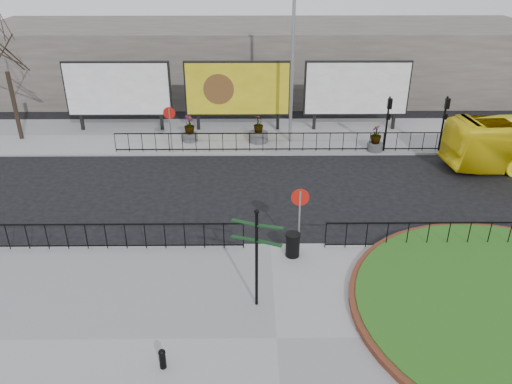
{
  "coord_description": "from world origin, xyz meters",
  "views": [
    {
      "loc": [
        -0.69,
        -15.85,
        10.15
      ],
      "look_at": [
        -0.52,
        1.86,
        1.37
      ],
      "focal_mm": 35.0,
      "sensor_mm": 36.0,
      "label": 1
    }
  ],
  "objects_px": {
    "fingerpost_sign": "(257,249)",
    "litter_bin": "(293,245)",
    "planter_a": "(190,131)",
    "planter_b": "(258,133)",
    "billboard_mid": "(238,89)",
    "bollard": "(162,358)",
    "planter_c": "(376,140)",
    "lamp_post": "(293,57)"
  },
  "relations": [
    {
      "from": "planter_c",
      "to": "bollard",
      "type": "bearing_deg",
      "value": -120.34
    },
    {
      "from": "litter_bin",
      "to": "planter_a",
      "type": "bearing_deg",
      "value": 112.82
    },
    {
      "from": "billboard_mid",
      "to": "planter_b",
      "type": "distance_m",
      "value": 3.12
    },
    {
      "from": "lamp_post",
      "to": "fingerpost_sign",
      "type": "height_order",
      "value": "lamp_post"
    },
    {
      "from": "bollard",
      "to": "planter_c",
      "type": "bearing_deg",
      "value": 59.66
    },
    {
      "from": "bollard",
      "to": "litter_bin",
      "type": "height_order",
      "value": "litter_bin"
    },
    {
      "from": "lamp_post",
      "to": "fingerpost_sign",
      "type": "bearing_deg",
      "value": -98.1
    },
    {
      "from": "lamp_post",
      "to": "planter_a",
      "type": "distance_m",
      "value": 7.02
    },
    {
      "from": "planter_c",
      "to": "litter_bin",
      "type": "bearing_deg",
      "value": -117.21
    },
    {
      "from": "fingerpost_sign",
      "to": "litter_bin",
      "type": "height_order",
      "value": "fingerpost_sign"
    },
    {
      "from": "lamp_post",
      "to": "fingerpost_sign",
      "type": "distance_m",
      "value": 14.88
    },
    {
      "from": "litter_bin",
      "to": "bollard",
      "type": "bearing_deg",
      "value": -125.86
    },
    {
      "from": "lamp_post",
      "to": "bollard",
      "type": "height_order",
      "value": "lamp_post"
    },
    {
      "from": "fingerpost_sign",
      "to": "planter_c",
      "type": "height_order",
      "value": "fingerpost_sign"
    },
    {
      "from": "planter_a",
      "to": "planter_b",
      "type": "xyz_separation_m",
      "value": [
        3.89,
        -0.16,
        -0.09
      ]
    },
    {
      "from": "bollard",
      "to": "planter_b",
      "type": "height_order",
      "value": "planter_b"
    },
    {
      "from": "planter_a",
      "to": "fingerpost_sign",
      "type": "bearing_deg",
      "value": -75.89
    },
    {
      "from": "planter_b",
      "to": "planter_a",
      "type": "bearing_deg",
      "value": 177.67
    },
    {
      "from": "fingerpost_sign",
      "to": "planter_c",
      "type": "bearing_deg",
      "value": 86.3
    },
    {
      "from": "bollard",
      "to": "billboard_mid",
      "type": "bearing_deg",
      "value": 85.34
    },
    {
      "from": "billboard_mid",
      "to": "planter_b",
      "type": "relative_size",
      "value": 3.97
    },
    {
      "from": "planter_b",
      "to": "lamp_post",
      "type": "bearing_deg",
      "value": 4.99
    },
    {
      "from": "fingerpost_sign",
      "to": "planter_b",
      "type": "relative_size",
      "value": 2.14
    },
    {
      "from": "planter_a",
      "to": "litter_bin",
      "type": "bearing_deg",
      "value": -67.18
    },
    {
      "from": "billboard_mid",
      "to": "fingerpost_sign",
      "type": "bearing_deg",
      "value": -86.71
    },
    {
      "from": "lamp_post",
      "to": "planter_b",
      "type": "bearing_deg",
      "value": -175.01
    },
    {
      "from": "lamp_post",
      "to": "fingerpost_sign",
      "type": "relative_size",
      "value": 2.76
    },
    {
      "from": "billboard_mid",
      "to": "planter_c",
      "type": "bearing_deg",
      "value": -25.47
    },
    {
      "from": "fingerpost_sign",
      "to": "bollard",
      "type": "relative_size",
      "value": 5.48
    },
    {
      "from": "billboard_mid",
      "to": "planter_b",
      "type": "height_order",
      "value": "billboard_mid"
    },
    {
      "from": "billboard_mid",
      "to": "lamp_post",
      "type": "relative_size",
      "value": 0.67
    },
    {
      "from": "planter_c",
      "to": "planter_a",
      "type": "bearing_deg",
      "value": 171.08
    },
    {
      "from": "fingerpost_sign",
      "to": "litter_bin",
      "type": "bearing_deg",
      "value": 87.24
    },
    {
      "from": "bollard",
      "to": "planter_a",
      "type": "bearing_deg",
      "value": 93.84
    },
    {
      "from": "bollard",
      "to": "planter_a",
      "type": "relative_size",
      "value": 0.41
    },
    {
      "from": "planter_a",
      "to": "planter_b",
      "type": "relative_size",
      "value": 0.96
    },
    {
      "from": "billboard_mid",
      "to": "planter_c",
      "type": "xyz_separation_m",
      "value": [
        7.5,
        -3.57,
        -1.87
      ]
    },
    {
      "from": "billboard_mid",
      "to": "planter_c",
      "type": "distance_m",
      "value": 8.51
    },
    {
      "from": "planter_b",
      "to": "planter_c",
      "type": "relative_size",
      "value": 1.06
    },
    {
      "from": "bollard",
      "to": "planter_a",
      "type": "distance_m",
      "value": 17.11
    },
    {
      "from": "bollard",
      "to": "planter_b",
      "type": "xyz_separation_m",
      "value": [
        2.75,
        16.91,
        0.2
      ]
    },
    {
      "from": "billboard_mid",
      "to": "litter_bin",
      "type": "distance_m",
      "value": 14.09
    }
  ]
}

